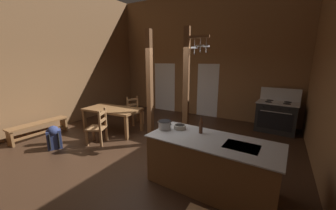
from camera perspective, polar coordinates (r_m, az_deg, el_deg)
name	(u,v)px	position (r m, az deg, el deg)	size (l,w,h in m)	color
ground_plane	(142,152)	(5.03, -7.48, -13.46)	(7.90, 8.30, 0.10)	#382316
wall_back	(201,57)	(7.88, 9.56, 13.80)	(7.90, 0.14, 4.64)	brown
wall_left	(47,56)	(7.32, -31.81, 12.17)	(0.14, 8.30, 4.64)	brown
glazed_door_back_left	(165,87)	(8.59, -1.00, 5.22)	(1.00, 0.01, 2.05)	white
glazed_panel_back_right	(207,91)	(7.78, 11.47, 4.15)	(0.84, 0.01, 2.05)	white
kitchen_island	(211,164)	(3.58, 12.48, -16.41)	(2.21, 1.08, 0.88)	brown
stove_range	(276,116)	(6.95, 29.13, -2.86)	(1.20, 0.90, 1.32)	black
support_post_with_pot_rack	(187,83)	(5.08, 5.69, 6.54)	(0.65, 0.25, 2.99)	brown
support_post_center	(150,85)	(5.52, -5.37, 5.79)	(0.14, 0.14, 2.99)	brown
dining_table	(113,111)	(6.24, -15.91, -1.74)	(1.78, 1.06, 0.74)	brown
ladderback_chair_near_window	(98,127)	(5.49, -19.76, -6.17)	(0.59, 0.59, 0.95)	#9E7044
ladderback_chair_by_post	(135,111)	(6.91, -9.74, -1.72)	(0.57, 0.57, 0.95)	#9E7044
bench_along_left_wall	(39,127)	(6.75, -33.54, -5.37)	(0.40, 1.56, 0.44)	brown
backpack	(54,137)	(5.70, -30.39, -7.99)	(0.38, 0.39, 0.60)	navy
stockpot_on_counter	(165,125)	(3.75, -0.98, -5.88)	(0.32, 0.24, 0.17)	silver
mixing_bowl_on_counter	(180,127)	(3.78, 3.47, -6.41)	(0.23, 0.23, 0.08)	silver
bottle_tall_on_counter	(201,127)	(3.59, 9.59, -6.37)	(0.07, 0.07, 0.30)	#56331E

